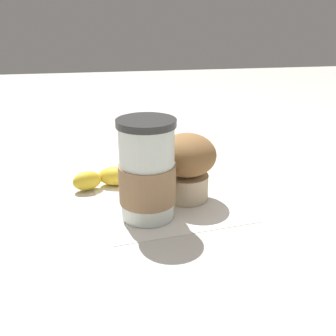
{
  "coord_description": "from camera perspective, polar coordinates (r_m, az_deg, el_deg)",
  "views": [
    {
      "loc": [
        -0.58,
        0.1,
        0.29
      ],
      "look_at": [
        0.0,
        0.0,
        0.06
      ],
      "focal_mm": 42.0,
      "sensor_mm": 36.0,
      "label": 1
    }
  ],
  "objects": [
    {
      "name": "muffin",
      "position": [
        0.63,
        2.78,
        0.67
      ],
      "size": [
        0.09,
        0.09,
        0.11
      ],
      "color": "beige",
      "rests_on": "paper_napkin"
    },
    {
      "name": "paper_napkin",
      "position": [
        0.66,
        -0.0,
        -4.56
      ],
      "size": [
        0.25,
        0.25,
        0.0
      ],
      "primitive_type": "cube",
      "rotation": [
        0.0,
        0.0,
        0.12
      ],
      "color": "white",
      "rests_on": "ground_plane"
    },
    {
      "name": "coffee_cup",
      "position": [
        0.58,
        -3.05,
        -0.78
      ],
      "size": [
        0.09,
        0.09,
        0.15
      ],
      "color": "silver",
      "rests_on": "paper_napkin"
    },
    {
      "name": "ground_plane",
      "position": [
        0.66,
        -0.0,
        -4.62
      ],
      "size": [
        3.0,
        3.0,
        0.0
      ],
      "primitive_type": "plane",
      "color": "beige"
    },
    {
      "name": "banana",
      "position": [
        0.7,
        -5.69,
        -1.39
      ],
      "size": [
        0.08,
        0.2,
        0.03
      ],
      "color": "gold",
      "rests_on": "paper_napkin"
    }
  ]
}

